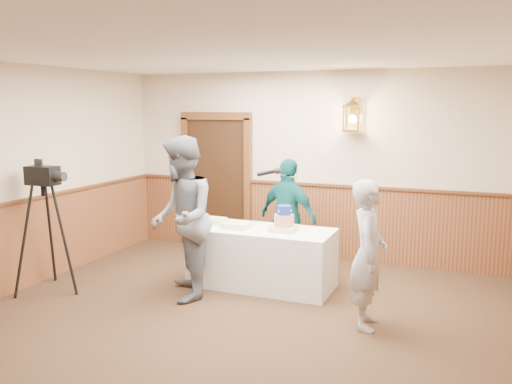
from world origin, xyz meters
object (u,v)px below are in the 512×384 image
sheet_cake_yellow (236,225)px  baker (368,254)px  display_table (262,257)px  tiered_cake (284,221)px  assistant_p (288,217)px  interviewer (181,218)px  sheet_cake_green (214,220)px  tv_camera_rig (46,236)px

sheet_cake_yellow → baker: (1.80, -0.70, -0.01)m
display_table → tiered_cake: (0.29, 0.01, 0.50)m
display_table → assistant_p: size_ratio=1.13×
display_table → sheet_cake_yellow: sheet_cake_yellow is taller
sheet_cake_yellow → interviewer: size_ratio=0.18×
display_table → sheet_cake_green: (-0.72, 0.08, 0.41)m
baker → tv_camera_rig: (-3.87, -0.39, -0.07)m
display_table → tv_camera_rig: size_ratio=1.15×
sheet_cake_yellow → interviewer: (-0.41, -0.67, 0.19)m
sheet_cake_yellow → assistant_p: (0.45, 0.73, 0.01)m
tv_camera_rig → interviewer: bearing=11.9°
sheet_cake_green → interviewer: (-0.01, -0.84, 0.19)m
display_table → assistant_p: bearing=78.2°
sheet_cake_green → tv_camera_rig: tv_camera_rig is taller
sheet_cake_yellow → assistant_p: bearing=58.3°
interviewer → assistant_p: (0.86, 1.40, -0.18)m
display_table → interviewer: size_ratio=0.93×
baker → tiered_cake: bearing=48.0°
sheet_cake_green → assistant_p: 1.02m
tiered_cake → sheet_cake_yellow: 0.62m
display_table → baker: size_ratio=1.16×
sheet_cake_yellow → sheet_cake_green: 0.44m
sheet_cake_green → interviewer: bearing=-90.5°
display_table → sheet_cake_green: size_ratio=6.28×
display_table → sheet_cake_green: bearing=173.4°
assistant_p → tv_camera_rig: bearing=56.9°
sheet_cake_green → tv_camera_rig: size_ratio=0.18×
sheet_cake_green → baker: bearing=-21.5°
sheet_cake_yellow → display_table: bearing=15.1°
assistant_p → display_table: bearing=99.3°
assistant_p → tv_camera_rig: size_ratio=1.01×
tiered_cake → interviewer: interviewer is taller
display_table → tv_camera_rig: (-2.39, -1.18, 0.33)m
interviewer → assistant_p: bearing=118.6°
assistant_p → baker: bearing=154.5°
sheet_cake_yellow → baker: bearing=-21.2°
baker → assistant_p: (-1.35, 1.43, 0.02)m
sheet_cake_green → assistant_p: size_ratio=0.18×
sheet_cake_yellow → interviewer: 0.80m
sheet_cake_yellow → interviewer: interviewer is taller
tiered_cake → interviewer: size_ratio=0.16×
sheet_cake_yellow → baker: baker is taller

